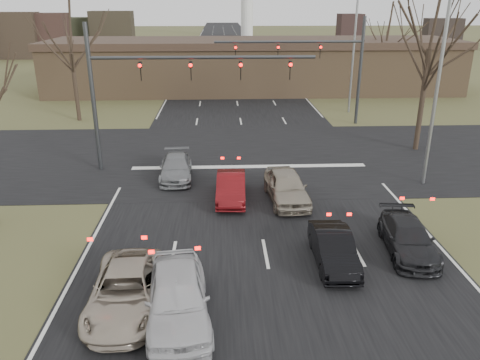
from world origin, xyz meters
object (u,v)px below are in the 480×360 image
object	(u,v)px
mast_arm_near	(153,79)
car_black_hatch	(333,248)
streetlight_right_near	(435,76)
car_red_ahead	(231,187)
car_silver_suv	(126,290)
car_grey_ahead	(176,168)
car_charcoal_sedan	(408,238)
car_silver_ahead	(287,187)
building	(254,65)
car_white_sedan	(177,296)
mast_arm_far	(324,58)
streetlight_right_far	(352,45)

from	to	relation	value
mast_arm_near	car_black_hatch	distance (m)	13.92
streetlight_right_near	car_red_ahead	world-z (taller)	streetlight_right_near
car_silver_suv	car_grey_ahead	bearing A→B (deg)	85.55
car_charcoal_sedan	car_red_ahead	world-z (taller)	car_red_ahead
mast_arm_near	car_silver_ahead	xyz separation A→B (m)	(6.70, -4.98, -4.34)
building	car_white_sedan	xyz separation A→B (m)	(-5.00, -38.73, -1.88)
car_black_hatch	car_silver_ahead	world-z (taller)	car_silver_ahead
car_white_sedan	car_silver_ahead	bearing A→B (deg)	56.47
mast_arm_near	car_charcoal_sedan	world-z (taller)	mast_arm_near
car_silver_suv	car_black_hatch	bearing A→B (deg)	16.99
car_charcoal_sedan	mast_arm_near	bearing A→B (deg)	142.60
car_charcoal_sedan	mast_arm_far	bearing A→B (deg)	93.79
car_silver_ahead	streetlight_right_near	bearing A→B (deg)	11.13
building	car_black_hatch	xyz separation A→B (m)	(0.38, -35.77, -2.05)
mast_arm_far	streetlight_right_near	bearing A→B (deg)	-78.53
car_white_sedan	building	bearing A→B (deg)	76.17
streetlight_right_near	car_silver_ahead	world-z (taller)	streetlight_right_near
car_black_hatch	streetlight_right_far	bearing A→B (deg)	75.45
car_silver_ahead	car_charcoal_sedan	bearing A→B (deg)	-56.14
car_silver_suv	car_silver_ahead	world-z (taller)	car_silver_ahead
mast_arm_far	car_charcoal_sedan	bearing A→B (deg)	-92.21
car_charcoal_sedan	car_silver_ahead	xyz separation A→B (m)	(-3.94, 5.08, 0.14)
car_black_hatch	car_red_ahead	bearing A→B (deg)	121.50
streetlight_right_near	car_white_sedan	distance (m)	16.67
building	car_red_ahead	size ratio (longest dim) A/B	10.92
car_grey_ahead	car_red_ahead	xyz separation A→B (m)	(2.89, -3.10, 0.04)
car_silver_suv	building	bearing A→B (deg)	78.54
car_silver_suv	car_grey_ahead	distance (m)	11.54
car_black_hatch	car_charcoal_sedan	xyz separation A→B (m)	(3.02, 0.71, -0.02)
car_silver_suv	car_red_ahead	size ratio (longest dim) A/B	1.19
car_black_hatch	car_grey_ahead	bearing A→B (deg)	126.21
streetlight_right_far	car_black_hatch	world-z (taller)	streetlight_right_far
building	car_silver_ahead	bearing A→B (deg)	-91.02
car_silver_suv	car_white_sedan	xyz separation A→B (m)	(1.64, -0.59, 0.14)
building	mast_arm_near	distance (m)	26.14
streetlight_right_far	car_black_hatch	distance (m)	26.20
car_silver_suv	car_black_hatch	size ratio (longest dim) A/B	1.23
building	car_white_sedan	bearing A→B (deg)	-97.36
streetlight_right_near	car_red_ahead	size ratio (longest dim) A/B	2.58
mast_arm_far	car_black_hatch	world-z (taller)	mast_arm_far
streetlight_right_far	car_black_hatch	size ratio (longest dim) A/B	2.68
mast_arm_far	streetlight_right_far	size ratio (longest dim) A/B	1.11
streetlight_right_near	car_silver_ahead	distance (m)	9.03
car_black_hatch	mast_arm_far	bearing A→B (deg)	80.73
streetlight_right_near	car_white_sedan	bearing A→B (deg)	-137.78
mast_arm_far	car_white_sedan	bearing A→B (deg)	-111.16
mast_arm_near	building	bearing A→B (deg)	73.87
car_black_hatch	car_silver_suv	bearing A→B (deg)	-160.33
streetlight_right_far	car_red_ahead	distance (m)	22.01
streetlight_right_far	car_grey_ahead	bearing A→B (deg)	-130.63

